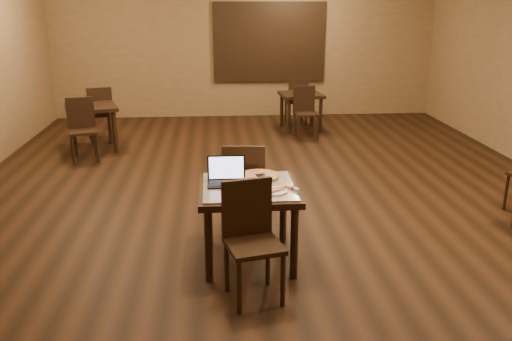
{
  "coord_description": "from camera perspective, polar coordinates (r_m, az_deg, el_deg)",
  "views": [
    {
      "loc": [
        -0.66,
        -6.55,
        2.42
      ],
      "look_at": [
        -0.28,
        -1.62,
        0.85
      ],
      "focal_mm": 38.0,
      "sensor_mm": 36.0,
      "label": 1
    }
  ],
  "objects": [
    {
      "name": "pizza_slice",
      "position": [
        4.87,
        1.93,
        -2.01
      ],
      "size": [
        0.27,
        0.27,
        0.02
      ],
      "primitive_type": null,
      "rotation": [
        0.0,
        0.0,
        0.58
      ],
      "color": "beige",
      "rests_on": "plate"
    },
    {
      "name": "other_table_a_chair_far",
      "position": [
        10.93,
        4.35,
        7.57
      ],
      "size": [
        0.44,
        0.44,
        0.92
      ],
      "rotation": [
        0.0,
        0.0,
        3.23
      ],
      "color": "black",
      "rests_on": "ground"
    },
    {
      "name": "spatula",
      "position": [
        5.23,
        0.58,
        -0.52
      ],
      "size": [
        0.17,
        0.27,
        0.01
      ],
      "primitive_type": "cube",
      "rotation": [
        0.0,
        0.0,
        0.29
      ],
      "color": "silver",
      "rests_on": "pizza_whole"
    },
    {
      "name": "other_table_a_chair_near",
      "position": [
        9.88,
        5.19,
        6.48
      ],
      "size": [
        0.44,
        0.44,
        0.92
      ],
      "rotation": [
        0.0,
        0.0,
        0.09
      ],
      "color": "black",
      "rests_on": "ground"
    },
    {
      "name": "napkin_roll",
      "position": [
        4.93,
        3.96,
        -1.86
      ],
      "size": [
        0.11,
        0.14,
        0.04
      ],
      "rotation": [
        0.0,
        0.0,
        0.61
      ],
      "color": "white",
      "rests_on": "tiled_table"
    },
    {
      "name": "laptop",
      "position": [
        5.1,
        -3.11,
        -0.61
      ],
      "size": [
        0.36,
        0.28,
        0.24
      ],
      "rotation": [
        0.0,
        0.0,
        -0.0
      ],
      "color": "black",
      "rests_on": "tiled_table"
    },
    {
      "name": "chair_main_near",
      "position": [
        4.53,
        -0.55,
        -6.57
      ],
      "size": [
        0.53,
        0.53,
        1.0
      ],
      "rotation": [
        0.0,
        0.0,
        0.24
      ],
      "color": "black",
      "rests_on": "ground"
    },
    {
      "name": "wall_front",
      "position": [
        1.92,
        16.78,
        -11.91
      ],
      "size": [
        8.0,
        0.02,
        3.0
      ],
      "primitive_type": "cube",
      "color": "#906C49",
      "rests_on": "ground"
    },
    {
      "name": "tiled_table",
      "position": [
        5.06,
        -0.79,
        -2.73
      ],
      "size": [
        0.92,
        0.92,
        0.76
      ],
      "rotation": [
        0.0,
        0.0,
        0.0
      ],
      "color": "black",
      "rests_on": "ground"
    },
    {
      "name": "other_table_b_chair_far",
      "position": [
        9.92,
        -16.11,
        6.05
      ],
      "size": [
        0.53,
        0.53,
        0.97
      ],
      "rotation": [
        0.0,
        0.0,
        3.44
      ],
      "color": "black",
      "rests_on": "ground"
    },
    {
      "name": "mural",
      "position": [
        11.6,
        1.41,
        13.32
      ],
      "size": [
        2.34,
        0.05,
        1.64
      ],
      "color": "#255B88",
      "rests_on": "wall_back"
    },
    {
      "name": "ground",
      "position": [
        7.01,
        1.3,
        -2.57
      ],
      "size": [
        10.0,
        10.0,
        0.0
      ],
      "primitive_type": "plane",
      "color": "black",
      "rests_on": "ground"
    },
    {
      "name": "chair_main_far",
      "position": [
        5.66,
        -1.26,
        -1.44
      ],
      "size": [
        0.48,
        0.48,
        1.01
      ],
      "rotation": [
        0.0,
        0.0,
        3.04
      ],
      "color": "black",
      "rests_on": "ground"
    },
    {
      "name": "pizza_pan",
      "position": [
        5.26,
        0.35,
        -0.7
      ],
      "size": [
        0.36,
        0.36,
        0.01
      ],
      "primitive_type": "cylinder",
      "color": "silver",
      "rests_on": "tiled_table"
    },
    {
      "name": "plate",
      "position": [
        4.87,
        1.93,
        -2.18
      ],
      "size": [
        0.24,
        0.24,
        0.01
      ],
      "primitive_type": "cylinder",
      "color": "white",
      "rests_on": "tiled_table"
    },
    {
      "name": "pizza_whole",
      "position": [
        5.25,
        0.35,
        -0.54
      ],
      "size": [
        0.38,
        0.38,
        0.03
      ],
      "color": "beige",
      "rests_on": "pizza_pan"
    },
    {
      "name": "other_table_b",
      "position": [
        9.36,
        -16.96,
        5.79
      ],
      "size": [
        1.0,
        1.0,
        0.75
      ],
      "rotation": [
        0.0,
        0.0,
        0.3
      ],
      "color": "black",
      "rests_on": "ground"
    },
    {
      "name": "other_table_b_chair_near",
      "position": [
        8.84,
        -17.83,
        4.54
      ],
      "size": [
        0.53,
        0.53,
        0.97
      ],
      "rotation": [
        0.0,
        0.0,
        0.3
      ],
      "color": "black",
      "rests_on": "ground"
    },
    {
      "name": "wall_back",
      "position": [
        11.6,
        -1.13,
        13.08
      ],
      "size": [
        8.0,
        0.02,
        3.0
      ],
      "primitive_type": "cube",
      "color": "#906C49",
      "rests_on": "ground"
    },
    {
      "name": "other_table_a",
      "position": [
        10.39,
        4.76,
        7.44
      ],
      "size": [
        0.83,
        0.83,
        0.71
      ],
      "rotation": [
        0.0,
        0.0,
        0.09
      ],
      "color": "black",
      "rests_on": "ground"
    }
  ]
}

